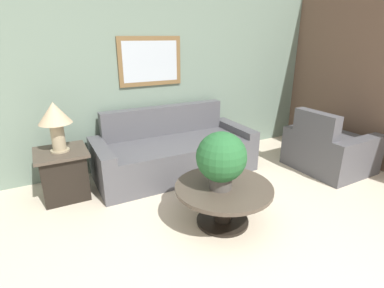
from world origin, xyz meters
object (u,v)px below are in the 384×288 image
at_px(couch_main, 174,153).
at_px(potted_plant_on_table, 221,158).
at_px(armchair, 329,150).
at_px(side_table, 64,173).
at_px(coffee_table, 223,196).
at_px(table_lamp, 55,118).

bearing_deg(couch_main, potted_plant_on_table, -95.14).
bearing_deg(potted_plant_on_table, couch_main, 84.86).
height_order(armchair, side_table, armchair).
bearing_deg(side_table, coffee_table, -44.29).
height_order(armchair, table_lamp, table_lamp).
height_order(armchair, potted_plant_on_table, potted_plant_on_table).
height_order(coffee_table, side_table, side_table).
xyz_separation_m(side_table, potted_plant_on_table, (1.34, -1.38, 0.45)).
xyz_separation_m(couch_main, armchair, (2.05, -0.94, -0.00)).
bearing_deg(armchair, coffee_table, 100.05).
xyz_separation_m(armchair, table_lamp, (-3.52, 0.93, 0.70)).
relative_size(couch_main, armchair, 2.12).
distance_m(armchair, coffee_table, 2.17).
bearing_deg(couch_main, coffee_table, -92.99).
relative_size(side_table, potted_plant_on_table, 1.02).
distance_m(side_table, table_lamp, 0.69).
relative_size(couch_main, potted_plant_on_table, 3.79).
xyz_separation_m(table_lamp, potted_plant_on_table, (1.34, -1.38, -0.24)).
distance_m(couch_main, potted_plant_on_table, 1.47).
bearing_deg(armchair, table_lamp, 73.68).
height_order(couch_main, potted_plant_on_table, potted_plant_on_table).
xyz_separation_m(couch_main, table_lamp, (-1.47, -0.01, 0.70)).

